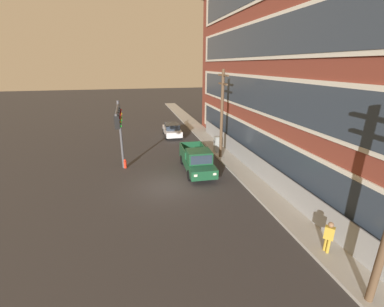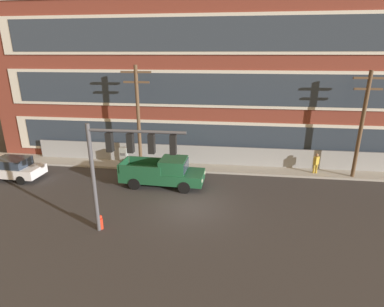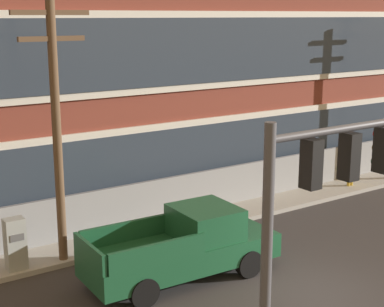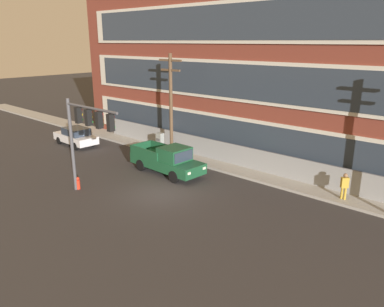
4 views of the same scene
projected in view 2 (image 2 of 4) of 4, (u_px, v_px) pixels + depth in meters
ground_plane at (191, 207)px, 17.62m from camera, size 160.00×160.00×0.00m
sidewalk_building_side at (202, 167)px, 23.69m from camera, size 80.00×2.16×0.16m
brick_mill_building at (242, 61)px, 25.99m from camera, size 41.66×9.41×15.98m
chain_link_fence at (238, 157)px, 23.64m from camera, size 33.41×0.06×1.68m
traffic_signal_mast at (123, 155)px, 13.87m from camera, size 4.66×0.43×5.58m
pickup_truck_dark_green at (164, 173)px, 20.24m from camera, size 5.72×2.23×1.99m
sedan_white at (12, 168)px, 21.45m from camera, size 4.48×2.01×1.56m
utility_pole_near_corner at (138, 114)px, 22.17m from camera, size 2.23×0.26×7.86m
utility_pole_midblock at (362, 122)px, 20.40m from camera, size 2.08×0.26×7.59m
electrical_cabinet at (124, 158)px, 23.52m from camera, size 0.57×0.44×1.69m
pedestrian_near_cabinet at (316, 163)px, 22.01m from camera, size 0.46×0.45×1.69m
fire_hydrant at (101, 222)px, 15.36m from camera, size 0.24×0.24×0.78m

